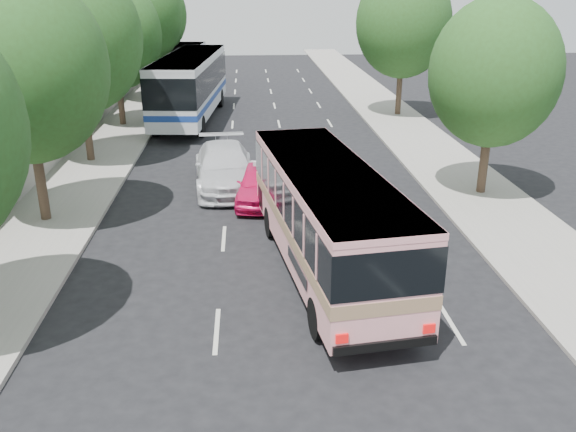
{
  "coord_description": "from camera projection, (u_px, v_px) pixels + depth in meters",
  "views": [
    {
      "loc": [
        -1.0,
        -15.55,
        8.36
      ],
      "look_at": [
        0.19,
        1.88,
        1.6
      ],
      "focal_mm": 38.0,
      "sensor_mm": 36.0,
      "label": 1
    }
  ],
  "objects": [
    {
      "name": "taxi_roof_sign",
      "position": [
        260.0,
        163.0,
        24.14
      ],
      "size": [
        0.57,
        0.23,
        0.18
      ],
      "primitive_type": "cube",
      "rotation": [
        0.0,
        0.0,
        -0.1
      ],
      "color": "silver",
      "rests_on": "pink_taxi"
    },
    {
      "name": "tree_right_far",
      "position": [
        405.0,
        19.0,
        38.2
      ],
      "size": [
        6.0,
        6.0,
        9.35
      ],
      "color": "#38281E",
      "rests_on": "ground"
    },
    {
      "name": "pink_taxi",
      "position": [
        260.0,
        184.0,
        24.45
      ],
      "size": [
        2.22,
        4.57,
        1.5
      ],
      "primitive_type": "imported",
      "rotation": [
        0.0,
        0.0,
        -0.1
      ],
      "color": "#EB145B",
      "rests_on": "ground"
    },
    {
      "name": "low_wall",
      "position": [
        86.0,
        119.0,
        35.18
      ],
      "size": [
        0.3,
        90.0,
        1.5
      ],
      "primitive_type": "cube",
      "color": "#9E998E",
      "rests_on": "sidewalk_left"
    },
    {
      "name": "tree_left_e",
      "position": [
        138.0,
        10.0,
        42.56
      ],
      "size": [
        6.3,
        6.3,
        9.82
      ],
      "color": "#38281E",
      "rests_on": "ground"
    },
    {
      "name": "sidewalk_right",
      "position": [
        405.0,
        128.0,
        36.68
      ],
      "size": [
        4.0,
        90.0,
        0.12
      ],
      "primitive_type": "cube",
      "color": "#9E998E",
      "rests_on": "ground"
    },
    {
      "name": "sidewalk_left",
      "position": [
        119.0,
        133.0,
        35.59
      ],
      "size": [
        4.0,
        90.0,
        0.15
      ],
      "primitive_type": "cube",
      "color": "#9E998E",
      "rests_on": "ground"
    },
    {
      "name": "pink_bus",
      "position": [
        327.0,
        210.0,
        17.98
      ],
      "size": [
        4.0,
        10.59,
        3.3
      ],
      "rotation": [
        0.0,
        0.0,
        0.14
      ],
      "color": "#FFA4AA",
      "rests_on": "ground"
    },
    {
      "name": "white_pickup",
      "position": [
        225.0,
        167.0,
        26.19
      ],
      "size": [
        2.93,
        6.26,
        1.77
      ],
      "primitive_type": "imported",
      "rotation": [
        0.0,
        0.0,
        0.08
      ],
      "color": "silver",
      "rests_on": "ground"
    },
    {
      "name": "tree_left_b",
      "position": [
        24.0,
        62.0,
        20.44
      ],
      "size": [
        5.7,
        5.7,
        8.88
      ],
      "color": "#38281E",
      "rests_on": "ground"
    },
    {
      "name": "tour_coach_rear",
      "position": [
        180.0,
        65.0,
        49.65
      ],
      "size": [
        3.63,
        11.23,
        3.3
      ],
      "rotation": [
        0.0,
        0.0,
        -0.11
      ],
      "color": "silver",
      "rests_on": "ground"
    },
    {
      "name": "tree_left_c",
      "position": [
        77.0,
        33.0,
        27.77
      ],
      "size": [
        6.0,
        6.0,
        9.35
      ],
      "color": "#38281E",
      "rests_on": "ground"
    },
    {
      "name": "ground",
      "position": [
        286.0,
        291.0,
        17.55
      ],
      "size": [
        120.0,
        120.0,
        0.0
      ],
      "primitive_type": "plane",
      "color": "black",
      "rests_on": "ground"
    },
    {
      "name": "tour_coach_front",
      "position": [
        190.0,
        81.0,
        38.43
      ],
      "size": [
        4.05,
        13.7,
        4.04
      ],
      "rotation": [
        0.0,
        0.0,
        -0.09
      ],
      "color": "silver",
      "rests_on": "ground"
    },
    {
      "name": "tree_left_d",
      "position": [
        115.0,
        31.0,
        35.39
      ],
      "size": [
        5.52,
        5.52,
        8.6
      ],
      "color": "#38281E",
      "rests_on": "ground"
    },
    {
      "name": "tree_right_near",
      "position": [
        498.0,
        68.0,
        23.62
      ],
      "size": [
        5.1,
        5.1,
        7.95
      ],
      "color": "#38281E",
      "rests_on": "ground"
    },
    {
      "name": "tree_left_f",
      "position": [
        152.0,
        12.0,
        50.14
      ],
      "size": [
        5.88,
        5.88,
        9.16
      ],
      "color": "#38281E",
      "rests_on": "ground"
    }
  ]
}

